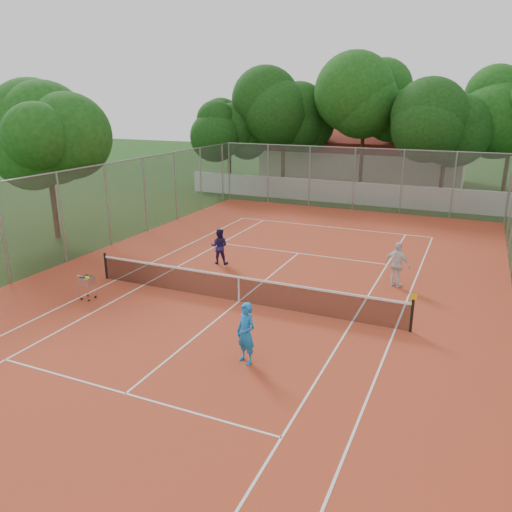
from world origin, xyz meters
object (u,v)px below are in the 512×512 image
at_px(player_near, 246,333).
at_px(tennis_net, 239,289).
at_px(player_far_left, 219,246).
at_px(player_far_right, 397,264).
at_px(ball_hopper, 87,287).
at_px(clubhouse, 364,156).

bearing_deg(player_near, tennis_net, 141.19).
bearing_deg(player_far_left, tennis_net, 111.66).
xyz_separation_m(player_far_right, ball_hopper, (-9.95, -5.88, -0.41)).
bearing_deg(player_near, ball_hopper, -171.23).
xyz_separation_m(clubhouse, player_far_right, (6.87, -25.13, -1.30)).
distance_m(tennis_net, player_far_right, 6.23).
bearing_deg(clubhouse, player_near, -82.95).
distance_m(clubhouse, ball_hopper, 31.21).
height_order(tennis_net, player_far_right, player_far_right).
bearing_deg(tennis_net, player_far_left, 126.86).
bearing_deg(player_far_left, clubhouse, -106.71).
distance_m(player_near, ball_hopper, 7.36).
xyz_separation_m(player_far_left, ball_hopper, (-2.41, -5.58, -0.31)).
bearing_deg(tennis_net, clubhouse, 93.95).
distance_m(tennis_net, player_near, 4.32).
bearing_deg(clubhouse, tennis_net, -86.05).
bearing_deg(ball_hopper, player_near, -17.57).
distance_m(tennis_net, ball_hopper, 5.46).
height_order(player_far_left, ball_hopper, player_far_left).
distance_m(clubhouse, player_far_left, 25.48).
distance_m(clubhouse, player_far_right, 26.09).
xyz_separation_m(tennis_net, ball_hopper, (-5.08, -2.01, -0.02)).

